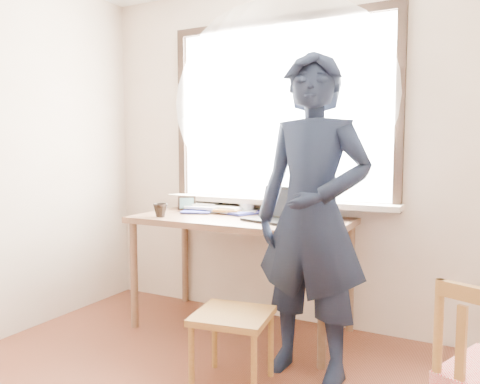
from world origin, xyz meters
The scene contains 12 objects.
room_shell centered at (-0.02, 0.20, 1.64)m, with size 3.52×4.02×2.61m.
desk centered at (-0.35, 1.63, 0.75)m, with size 1.56×0.78×0.83m.
laptop centered at (-0.07, 1.60, 0.89)m, with size 0.41×0.37×0.23m.
mug_white centered at (-0.42, 1.86, 0.88)m, with size 0.12×0.12×0.09m, color white.
mug_dark centered at (-0.88, 1.38, 0.88)m, with size 0.11×0.11×0.10m, color black.
mouse centered at (0.16, 1.53, 0.85)m, with size 0.09×0.06×0.04m, color black.
desk_clutter centered at (-0.67, 1.80, 0.86)m, with size 0.73×0.51×0.05m.
book_a centered at (-0.67, 1.86, 0.85)m, with size 0.22×0.29×0.03m, color white.
book_b centered at (0.10, 1.93, 0.84)m, with size 0.18×0.25×0.02m, color white.
picture_frame centered at (-0.89, 1.73, 0.89)m, with size 0.13×0.09×0.11m.
work_chair centered at (-0.01, 0.87, 0.35)m, with size 0.46×0.45×0.42m.
person centered at (0.33, 1.20, 0.94)m, with size 0.68×0.45×1.87m, color black.
Camera 1 is at (1.19, -1.35, 1.32)m, focal length 35.00 mm.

